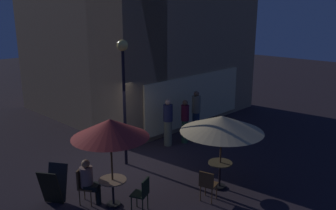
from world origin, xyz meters
TOP-DOWN VIEW (x-y plane):
  - ground_plane at (0.00, 0.00)m, footprint 60.00×60.00m
  - cafe_building at (3.61, 3.73)m, footprint 8.61×8.66m
  - street_lamp_near_corner at (0.13, 0.14)m, footprint 0.35×0.35m
  - menu_sandwich_board at (-2.75, -0.39)m, footprint 0.86×0.82m
  - cafe_table_0 at (-1.75, -1.63)m, footprint 0.72×0.72m
  - cafe_table_1 at (0.97, -3.05)m, footprint 0.68×0.68m
  - patio_umbrella_0 at (-1.75, -1.63)m, footprint 1.95×1.95m
  - patio_umbrella_1 at (0.97, -3.05)m, footprint 2.32×2.32m
  - cafe_chair_0 at (-1.42, -2.41)m, footprint 0.51×0.51m
  - cafe_chair_1 at (-2.20, -0.97)m, footprint 0.55×0.55m
  - cafe_chair_2 at (0.13, -3.26)m, footprint 0.50×0.50m
  - patron_seated_0 at (-2.12, -1.09)m, footprint 0.49×0.53m
  - patron_standing_1 at (2.31, 0.33)m, footprint 0.35×0.35m
  - patron_standing_2 at (3.88, 0.27)m, footprint 0.35×0.35m
  - patron_standing_3 at (2.99, 0.07)m, footprint 0.31×0.31m

SIDE VIEW (x-z plane):
  - ground_plane at x=0.00m, z-range 0.00..0.00m
  - menu_sandwich_board at x=-2.75m, z-range 0.02..1.00m
  - cafe_chair_2 at x=0.13m, z-range 0.10..0.97m
  - cafe_table_0 at x=-1.75m, z-range 0.17..0.91m
  - cafe_table_1 at x=0.97m, z-range 0.16..0.95m
  - cafe_chair_0 at x=-1.42m, z-range 0.10..1.01m
  - cafe_chair_1 at x=-2.20m, z-range 0.09..1.06m
  - patron_seated_0 at x=-2.12m, z-range 0.08..1.32m
  - patron_standing_3 at x=2.99m, z-range 0.02..1.70m
  - patron_standing_1 at x=2.31m, z-range 0.01..1.80m
  - patron_standing_2 at x=3.88m, z-range 0.01..1.88m
  - patio_umbrella_1 at x=0.97m, z-range 0.85..3.01m
  - patio_umbrella_0 at x=-1.75m, z-range 0.94..3.32m
  - street_lamp_near_corner at x=0.13m, z-range 0.93..5.03m
  - cafe_building at x=3.61m, z-range -0.01..8.71m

